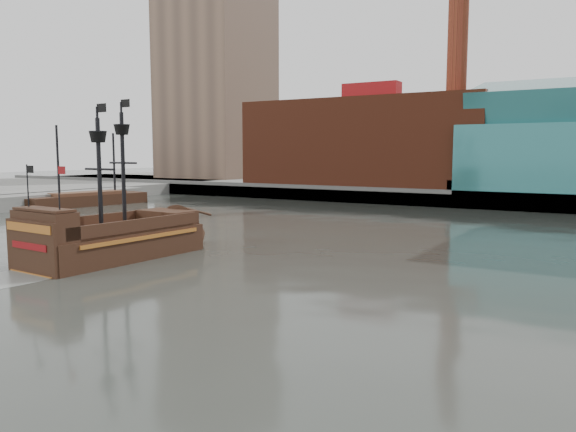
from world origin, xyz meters
The scene contains 7 objects.
ground centered at (0.00, 0.00, 0.00)m, with size 400.00×400.00×0.00m, color #272A25.
promenade_far centered at (0.00, 92.00, 1.00)m, with size 220.00×60.00×2.00m, color slate.
seawall centered at (0.00, 62.50, 1.30)m, with size 220.00×1.00×2.60m, color #4C4C49.
pier centered at (-58.00, 30.00, 1.00)m, with size 6.00×40.00×2.00m, color slate.
skyline centered at (5.21, 84.56, 24.55)m, with size 149.00×45.00×62.00m.
pirate_ship centered at (-16.58, 9.26, 1.18)m, with size 6.31×17.71×13.06m.
docked_vessel centered at (-53.47, 37.30, 0.80)m, with size 7.03×18.89×12.55m.
Camera 1 is at (16.70, -19.93, 8.09)m, focal length 35.00 mm.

